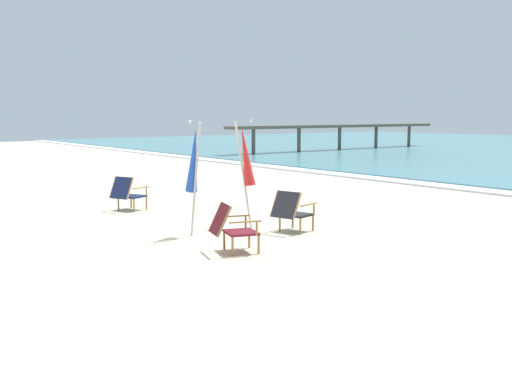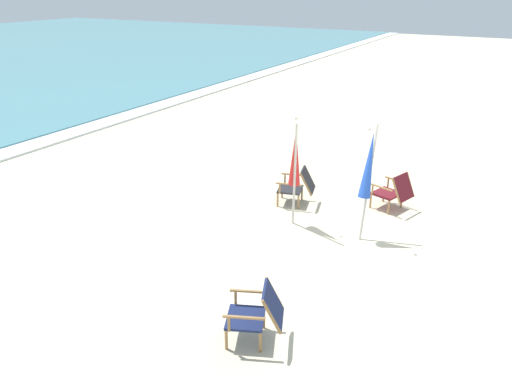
% 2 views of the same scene
% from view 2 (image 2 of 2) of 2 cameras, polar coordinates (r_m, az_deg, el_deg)
% --- Properties ---
extents(ground_plane, '(80.00, 80.00, 0.00)m').
position_cam_2_polar(ground_plane, '(8.62, 11.32, -7.58)').
color(ground_plane, beige).
extents(beach_chair_back_left, '(0.75, 0.87, 0.79)m').
position_cam_2_polar(beach_chair_back_left, '(10.36, 4.84, 0.79)').
color(beach_chair_back_left, '#28282D').
rests_on(beach_chair_back_left, ground).
extents(beach_chair_front_right, '(0.81, 0.90, 0.80)m').
position_cam_2_polar(beach_chair_front_right, '(6.53, 0.23, -13.56)').
color(beach_chair_front_right, '#19234C').
rests_on(beach_chair_front_right, ground).
extents(beach_chair_mid_center, '(0.77, 0.87, 0.80)m').
position_cam_2_polar(beach_chair_mid_center, '(10.41, 15.52, 0.14)').
color(beach_chair_mid_center, maroon).
rests_on(beach_chair_mid_center, ground).
extents(umbrella_furled_blue, '(0.50, 0.25, 2.10)m').
position_cam_2_polar(umbrella_furled_blue, '(8.83, 12.77, 2.90)').
color(umbrella_furled_blue, '#B7B2A8').
rests_on(umbrella_furled_blue, ground).
extents(umbrella_furled_red, '(0.46, 0.38, 2.10)m').
position_cam_2_polar(umbrella_furled_red, '(9.06, 4.49, 3.96)').
color(umbrella_furled_red, '#B7B2A8').
rests_on(umbrella_furled_red, ground).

